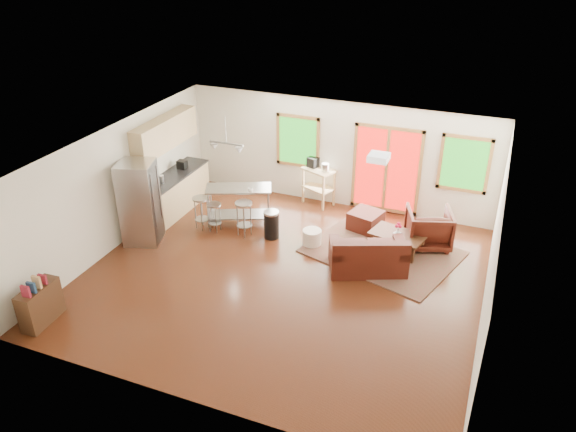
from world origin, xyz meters
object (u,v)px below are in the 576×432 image
at_px(coffee_table, 398,236).
at_px(kitchen_cart, 318,174).
at_px(armchair, 429,226).
at_px(refrigerator, 140,203).
at_px(island, 239,199).
at_px(rug, 382,252).
at_px(loveseat, 368,257).
at_px(ottoman, 366,221).

xyz_separation_m(coffee_table, kitchen_cart, (-2.31, 1.57, 0.42)).
height_order(armchair, refrigerator, refrigerator).
relative_size(armchair, refrigerator, 0.51).
height_order(coffee_table, island, island).
height_order(rug, refrigerator, refrigerator).
bearing_deg(loveseat, island, 143.69).
xyz_separation_m(coffee_table, refrigerator, (-5.23, -1.54, 0.54)).
distance_m(refrigerator, island, 2.18).
distance_m(ottoman, refrigerator, 4.97).
bearing_deg(coffee_table, loveseat, -113.54).
bearing_deg(ottoman, kitchen_cart, 149.80).
relative_size(ottoman, island, 0.41).
bearing_deg(kitchen_cart, loveseat, -52.35).
height_order(rug, coffee_table, coffee_table).
height_order(rug, kitchen_cart, kitchen_cart).
bearing_deg(island, kitchen_cart, 51.72).
height_order(coffee_table, kitchen_cart, kitchen_cart).
bearing_deg(loveseat, armchair, 34.30).
bearing_deg(rug, kitchen_cart, 140.20).
height_order(loveseat, armchair, armchair).
xyz_separation_m(armchair, island, (-4.17, -0.62, 0.17)).
bearing_deg(kitchen_cart, ottoman, -30.20).
bearing_deg(rug, coffee_table, 26.80).
bearing_deg(ottoman, loveseat, -73.89).
xyz_separation_m(loveseat, coffee_table, (0.40, 0.91, 0.06)).
bearing_deg(island, coffee_table, 1.59).
height_order(ottoman, refrigerator, refrigerator).
xyz_separation_m(armchair, kitchen_cart, (-2.86, 1.05, 0.33)).
bearing_deg(armchair, island, -9.89).
distance_m(armchair, ottoman, 1.46).
xyz_separation_m(rug, loveseat, (-0.13, -0.78, 0.30)).
distance_m(ottoman, kitchen_cart, 1.76).
bearing_deg(refrigerator, armchair, 1.94).
bearing_deg(ottoman, coffee_table, -40.00).
height_order(refrigerator, kitchen_cart, refrigerator).
relative_size(armchair, island, 0.59).
bearing_deg(loveseat, ottoman, 83.89).
relative_size(ottoman, kitchen_cart, 0.55).
bearing_deg(kitchen_cart, refrigerator, -133.31).
height_order(rug, armchair, armchair).
relative_size(refrigerator, kitchen_cart, 1.56).
xyz_separation_m(rug, coffee_table, (0.27, 0.13, 0.36)).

